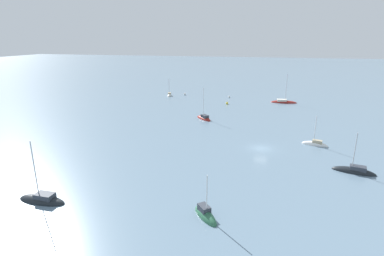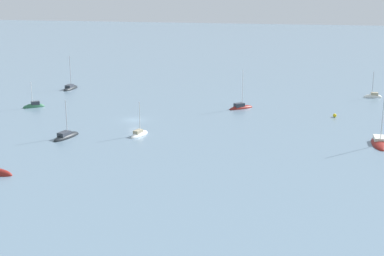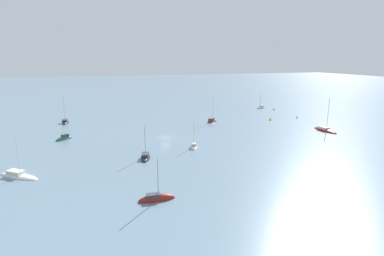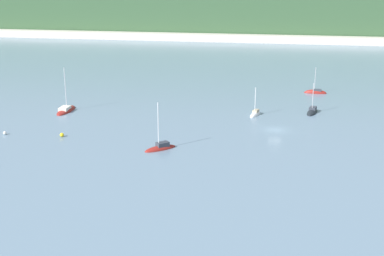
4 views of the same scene
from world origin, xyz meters
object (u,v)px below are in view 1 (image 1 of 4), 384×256
sailboat_5 (283,102)px  mooring_buoy_2 (227,103)px  mooring_buoy_1 (229,97)px  sailboat_3 (169,96)px  sailboat_4 (204,118)px  sailboat_1 (205,216)px  sailboat_8 (354,172)px  sailboat_7 (42,201)px  sailboat_10 (315,145)px  mooring_buoy_0 (185,94)px

sailboat_5 → mooring_buoy_2: bearing=-160.2°
mooring_buoy_1 → sailboat_3: bearing=-85.5°
sailboat_4 → mooring_buoy_1: bearing=-48.9°
sailboat_1 → sailboat_8: 28.63m
sailboat_7 → sailboat_8: 48.83m
sailboat_1 → mooring_buoy_1: sailboat_1 is taller
mooring_buoy_2 → sailboat_4: bearing=-10.6°
sailboat_5 → sailboat_10: sailboat_5 is taller
sailboat_1 → sailboat_4: size_ratio=0.72×
sailboat_1 → sailboat_10: size_ratio=0.95×
mooring_buoy_0 → sailboat_4: bearing=23.3°
sailboat_10 → mooring_buoy_2: size_ratio=9.04×
sailboat_1 → sailboat_5: bearing=130.2°
sailboat_4 → sailboat_3: bearing=-10.3°
mooring_buoy_1 → mooring_buoy_0: bearing=-94.7°
sailboat_8 → mooring_buoy_0: (-61.40, -45.81, 0.30)m
sailboat_10 → mooring_buoy_1: 52.98m
sailboat_8 → mooring_buoy_1: (-59.94, -28.17, 0.24)m
sailboat_5 → sailboat_7: (75.83, -35.69, 0.00)m
sailboat_8 → sailboat_10: (-12.58, -4.43, 0.00)m
sailboat_3 → sailboat_4: bearing=24.8°
sailboat_3 → mooring_buoy_2: (9.82, 23.61, 0.27)m
sailboat_3 → sailboat_7: sailboat_7 is taller
sailboat_8 → mooring_buoy_2: size_ratio=9.86×
sailboat_8 → mooring_buoy_0: bearing=-40.5°
sailboat_5 → sailboat_10: 43.16m
sailboat_4 → mooring_buoy_2: bearing=-54.0°
sailboat_1 → sailboat_8: size_ratio=0.87×
sailboat_7 → mooring_buoy_1: (-80.24, 16.24, 0.23)m
sailboat_7 → sailboat_5: bearing=-114.2°
sailboat_5 → sailboat_1: bearing=-101.2°
sailboat_5 → mooring_buoy_0: size_ratio=13.17×
sailboat_1 → sailboat_7: sailboat_7 is taller
sailboat_10 → mooring_buoy_1: bearing=-48.6°
mooring_buoy_0 → mooring_buoy_2: bearing=54.5°
sailboat_1 → mooring_buoy_0: size_ratio=8.26×
sailboat_8 → mooring_buoy_2: sailboat_8 is taller
sailboat_8 → mooring_buoy_1: 66.23m
sailboat_4 → sailboat_5: size_ratio=0.87×
sailboat_4 → sailboat_7: bearing=121.4°
sailboat_8 → mooring_buoy_2: (-48.32, -27.47, 0.29)m
sailboat_4 → sailboat_7: sailboat_7 is taller
sailboat_4 → sailboat_8: bearing=-174.9°
sailboat_4 → sailboat_8: 41.85m
sailboat_7 → sailboat_8: sailboat_7 is taller
sailboat_5 → mooring_buoy_1: 19.94m
sailboat_3 → mooring_buoy_0: 6.20m
sailboat_10 → mooring_buoy_0: bearing=-34.9°
sailboat_5 → mooring_buoy_0: (-5.87, -37.09, 0.30)m
sailboat_7 → sailboat_1: bearing=-174.6°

